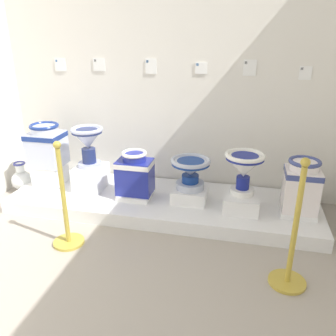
# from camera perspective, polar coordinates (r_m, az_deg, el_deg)

# --- Properties ---
(ground_plane) EXTENTS (5.73, 5.74, 0.02)m
(ground_plane) POSITION_cam_1_polar(r_m,az_deg,el_deg) (2.47, -10.37, -23.84)
(ground_plane) COLOR #A3998C
(wall_back) EXTENTS (3.93, 0.06, 3.01)m
(wall_back) POSITION_cam_1_polar(r_m,az_deg,el_deg) (3.76, 0.94, 18.02)
(wall_back) COLOR silver
(wall_back) RESTS_ON ground_plane
(display_platform) EXTENTS (3.13, 0.94, 0.14)m
(display_platform) POSITION_cam_1_polar(r_m,az_deg,el_deg) (3.65, -0.90, -5.66)
(display_platform) COLOR white
(display_platform) RESTS_ON ground_plane
(plinth_block_tall_cobalt) EXTENTS (0.30, 0.30, 0.22)m
(plinth_block_tall_cobalt) POSITION_cam_1_polar(r_m,az_deg,el_deg) (4.11, -18.69, -0.88)
(plinth_block_tall_cobalt) COLOR white
(plinth_block_tall_cobalt) RESTS_ON display_platform
(antique_toilet_tall_cobalt) EXTENTS (0.36, 0.32, 0.46)m
(antique_toilet_tall_cobalt) POSITION_cam_1_polar(r_m,az_deg,el_deg) (4.00, -19.28, 3.73)
(antique_toilet_tall_cobalt) COLOR silver
(antique_toilet_tall_cobalt) RESTS_ON plinth_block_tall_cobalt
(plinth_block_squat_floral) EXTENTS (0.30, 0.36, 0.25)m
(plinth_block_squat_floral) POSITION_cam_1_polar(r_m,az_deg,el_deg) (3.86, -12.51, -1.45)
(plinth_block_squat_floral) COLOR white
(plinth_block_squat_floral) RESTS_ON display_platform
(antique_toilet_squat_floral) EXTENTS (0.33, 0.33, 0.43)m
(antique_toilet_squat_floral) POSITION_cam_1_polar(r_m,az_deg,el_deg) (3.72, -13.01, 4.40)
(antique_toilet_squat_floral) COLOR silver
(antique_toilet_squat_floral) RESTS_ON plinth_block_squat_floral
(plinth_block_slender_white) EXTENTS (0.33, 0.30, 0.05)m
(plinth_block_slender_white) POSITION_cam_1_polar(r_m,az_deg,el_deg) (3.62, -5.31, -4.34)
(plinth_block_slender_white) COLOR white
(plinth_block_slender_white) RESTS_ON display_platform
(antique_toilet_slender_white) EXTENTS (0.36, 0.26, 0.44)m
(antique_toilet_slender_white) POSITION_cam_1_polar(r_m,az_deg,el_deg) (3.52, -5.45, -0.70)
(antique_toilet_slender_white) COLOR navy
(antique_toilet_slender_white) RESTS_ON plinth_block_slender_white
(plinth_block_rightmost) EXTENTS (0.34, 0.33, 0.13)m
(plinth_block_rightmost) POSITION_cam_1_polar(r_m,az_deg,el_deg) (3.53, 3.59, -4.28)
(plinth_block_rightmost) COLOR white
(plinth_block_rightmost) RESTS_ON display_platform
(antique_toilet_rightmost) EXTENTS (0.39, 0.39, 0.31)m
(antique_toilet_rightmost) POSITION_cam_1_polar(r_m,az_deg,el_deg) (3.41, 3.70, -0.16)
(antique_toilet_rightmost) COLOR #B0B8CC
(antique_toilet_rightmost) RESTS_ON plinth_block_rightmost
(plinth_block_leftmost) EXTENTS (0.33, 0.39, 0.16)m
(plinth_block_leftmost) POSITION_cam_1_polar(r_m,az_deg,el_deg) (3.43, 11.88, -5.29)
(plinth_block_leftmost) COLOR white
(plinth_block_leftmost) RESTS_ON display_platform
(antique_toilet_leftmost) EXTENTS (0.37, 0.37, 0.40)m
(antique_toilet_leftmost) POSITION_cam_1_polar(r_m,az_deg,el_deg) (3.28, 12.36, 0.29)
(antique_toilet_leftmost) COLOR white
(antique_toilet_leftmost) RESTS_ON plinth_block_leftmost
(plinth_block_central_ornate) EXTENTS (0.32, 0.29, 0.05)m
(plinth_block_central_ornate) POSITION_cam_1_polar(r_m,az_deg,el_deg) (3.50, 20.40, -6.69)
(plinth_block_central_ornate) COLOR white
(plinth_block_central_ornate) RESTS_ON display_platform
(antique_toilet_central_ornate) EXTENTS (0.31, 0.29, 0.49)m
(antique_toilet_central_ornate) POSITION_cam_1_polar(r_m,az_deg,el_deg) (3.38, 21.01, -2.46)
(antique_toilet_central_ornate) COLOR white
(antique_toilet_central_ornate) RESTS_ON plinth_block_central_ornate
(info_placard_first) EXTENTS (0.13, 0.01, 0.14)m
(info_placard_first) POSITION_cam_1_polar(r_m,az_deg,el_deg) (4.18, -17.22, 15.85)
(info_placard_first) COLOR white
(info_placard_second) EXTENTS (0.14, 0.01, 0.14)m
(info_placard_second) POSITION_cam_1_polar(r_m,az_deg,el_deg) (3.98, -11.20, 16.30)
(info_placard_second) COLOR white
(info_placard_third) EXTENTS (0.12, 0.01, 0.16)m
(info_placard_third) POSITION_cam_1_polar(r_m,az_deg,el_deg) (3.78, -2.81, 16.33)
(info_placard_third) COLOR white
(info_placard_fourth) EXTENTS (0.12, 0.01, 0.11)m
(info_placard_fourth) POSITION_cam_1_polar(r_m,az_deg,el_deg) (3.68, 5.44, 15.98)
(info_placard_fourth) COLOR white
(info_placard_fifth) EXTENTS (0.13, 0.01, 0.16)m
(info_placard_fifth) POSITION_cam_1_polar(r_m,az_deg,el_deg) (3.65, 13.23, 15.70)
(info_placard_fifth) COLOR white
(info_placard_sixth) EXTENTS (0.11, 0.01, 0.13)m
(info_placard_sixth) POSITION_cam_1_polar(r_m,az_deg,el_deg) (3.69, 21.55, 14.29)
(info_placard_sixth) COLOR white
(decorative_vase_corner) EXTENTS (0.23, 0.23, 0.36)m
(decorative_vase_corner) POSITION_cam_1_polar(r_m,az_deg,el_deg) (4.31, -22.82, -1.72)
(decorative_vase_corner) COLOR #3C4091
(decorative_vase_corner) RESTS_ON ground_plane
(stanchion_post_near_left) EXTENTS (0.27, 0.27, 0.94)m
(stanchion_post_near_left) POSITION_cam_1_polar(r_m,az_deg,el_deg) (3.11, -16.37, -7.71)
(stanchion_post_near_left) COLOR gold
(stanchion_post_near_left) RESTS_ON ground_plane
(stanchion_post_near_right) EXTENTS (0.27, 0.27, 0.99)m
(stanchion_post_near_right) POSITION_cam_1_polar(r_m,az_deg,el_deg) (2.69, 19.56, -12.79)
(stanchion_post_near_right) COLOR gold
(stanchion_post_near_right) RESTS_ON ground_plane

